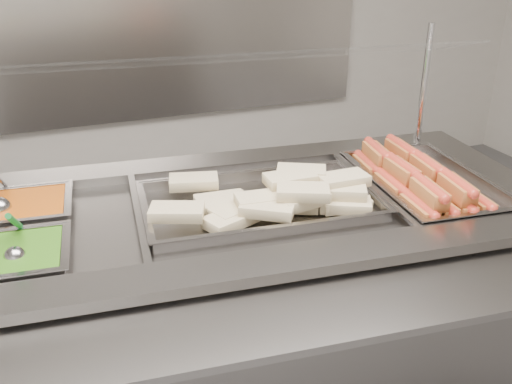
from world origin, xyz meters
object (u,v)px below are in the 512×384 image
object	(u,v)px
sneeze_guard	(221,64)
serving_spoon	(15,250)
pan_hotdogs	(424,190)
pan_wraps	(259,206)
steam_counter	(242,323)

from	to	relation	value
sneeze_guard	serving_spoon	world-z (taller)	sneeze_guard
serving_spoon	sneeze_guard	bearing A→B (deg)	24.88
pan_hotdogs	pan_wraps	world-z (taller)	same
steam_counter	pan_hotdogs	world-z (taller)	pan_hotdogs
pan_hotdogs	serving_spoon	distance (m)	1.34
steam_counter	serving_spoon	size ratio (longest dim) A/B	11.03
sneeze_guard	pan_wraps	distance (m)	0.48
steam_counter	serving_spoon	xyz separation A→B (m)	(-0.67, -0.09, 0.49)
pan_wraps	serving_spoon	world-z (taller)	serving_spoon
sneeze_guard	pan_hotdogs	world-z (taller)	sneeze_guard
pan_hotdogs	serving_spoon	xyz separation A→B (m)	(-1.34, -0.02, 0.06)
pan_hotdogs	serving_spoon	world-z (taller)	serving_spoon
pan_hotdogs	pan_wraps	distance (m)	0.61
serving_spoon	steam_counter	bearing A→B (deg)	7.65
steam_counter	pan_wraps	distance (m)	0.46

